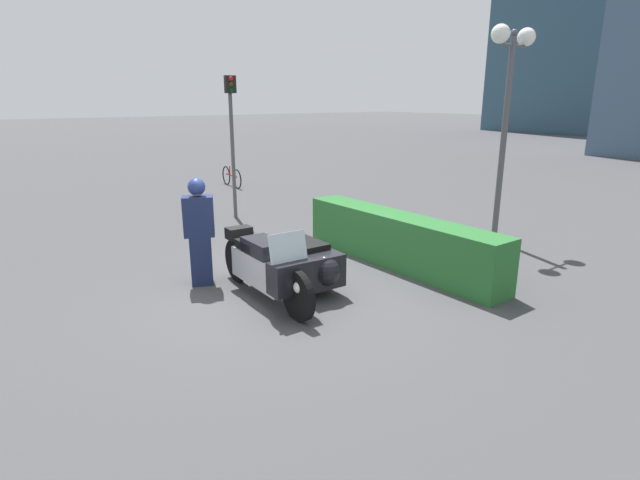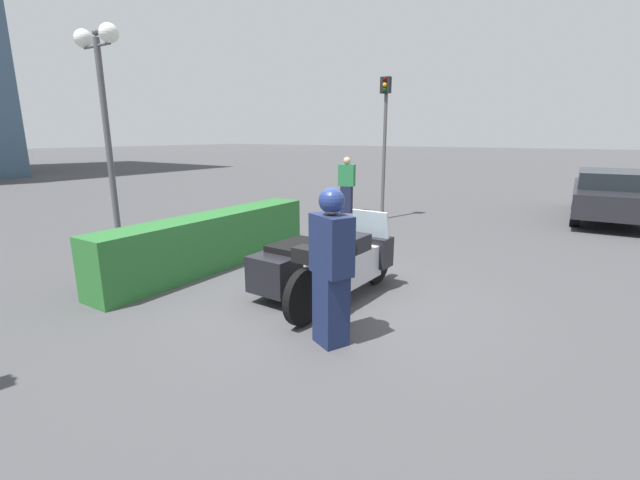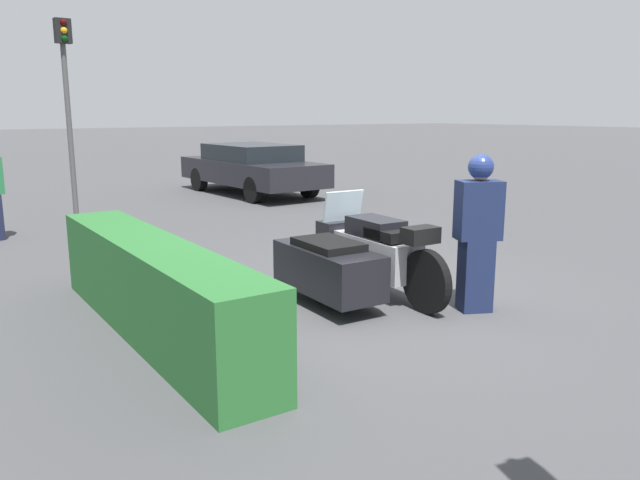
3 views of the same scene
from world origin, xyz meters
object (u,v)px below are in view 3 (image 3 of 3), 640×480
at_px(police_motorcycle, 346,257).
at_px(parked_car_background, 252,167).
at_px(traffic_light_near, 68,98).
at_px(hedge_bush_curbside, 153,288).
at_px(officer_rider, 478,229).

xyz_separation_m(police_motorcycle, parked_car_background, (9.00, -3.50, 0.24)).
bearing_deg(police_motorcycle, parked_car_background, -19.26).
xyz_separation_m(police_motorcycle, traffic_light_near, (5.67, 1.74, 1.91)).
bearing_deg(hedge_bush_curbside, officer_rider, -111.37).
relative_size(police_motorcycle, traffic_light_near, 0.70).
bearing_deg(parked_car_background, police_motorcycle, 156.18).
bearing_deg(traffic_light_near, police_motorcycle, 13.14).
relative_size(officer_rider, parked_car_background, 0.35).
xyz_separation_m(officer_rider, hedge_bush_curbside, (1.25, 3.19, -0.44)).
distance_m(officer_rider, parked_car_background, 10.53).
height_order(traffic_light_near, parked_car_background, traffic_light_near).
xyz_separation_m(hedge_bush_curbside, parked_car_background, (8.95, -5.81, 0.25)).
height_order(police_motorcycle, officer_rider, officer_rider).
bearing_deg(parked_car_background, hedge_bush_curbside, 144.44).
height_order(police_motorcycle, hedge_bush_curbside, police_motorcycle).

